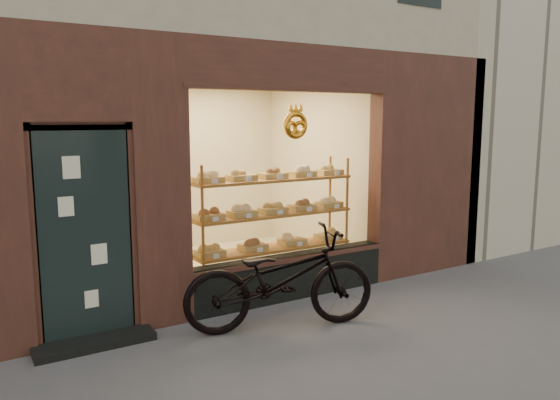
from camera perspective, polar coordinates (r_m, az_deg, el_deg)
ground at (r=5.15m, az=10.16°, el=-17.31°), size 90.00×90.00×0.00m
neighbor_right at (r=15.71m, az=23.95°, el=16.18°), size 12.00×7.00×9.00m
display_shelf at (r=7.09m, az=-0.76°, el=-2.40°), size 2.20×0.45×1.70m
bicycle at (r=5.84m, az=0.05°, el=-8.29°), size 2.18×1.29×1.08m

